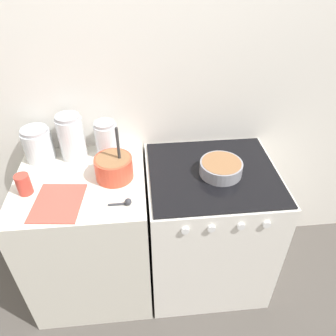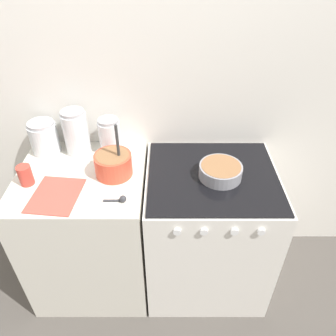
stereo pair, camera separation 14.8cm
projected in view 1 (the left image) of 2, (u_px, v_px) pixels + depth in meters
name	position (u px, v px, depth m)	size (l,w,h in m)	color
ground_plane	(153.00, 319.00, 2.12)	(12.00, 12.00, 0.00)	#4C4742
wall_back	(140.00, 101.00, 1.93)	(4.53, 0.05, 2.40)	white
countertop_cabinet	(91.00, 236.00, 2.07)	(0.72, 0.67, 0.92)	silver
stove	(207.00, 227.00, 2.13)	(0.75, 0.69, 0.92)	white
mixing_bowl	(114.00, 166.00, 1.77)	(0.21, 0.21, 0.31)	#D84C33
baking_pan	(221.00, 168.00, 1.82)	(0.24, 0.24, 0.08)	gray
storage_jar_left	(38.00, 146.00, 1.91)	(0.17, 0.17, 0.20)	silver
storage_jar_middle	(72.00, 140.00, 1.90)	(0.15, 0.15, 0.28)	silver
storage_jar_right	(107.00, 141.00, 1.93)	(0.13, 0.13, 0.22)	silver
tin_can	(24.00, 184.00, 1.68)	(0.07, 0.07, 0.11)	#CC3F33
recipe_page	(58.00, 203.00, 1.65)	(0.27, 0.31, 0.01)	#CC4C3F
measuring_spoon	(126.00, 202.00, 1.63)	(0.12, 0.04, 0.04)	#333338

